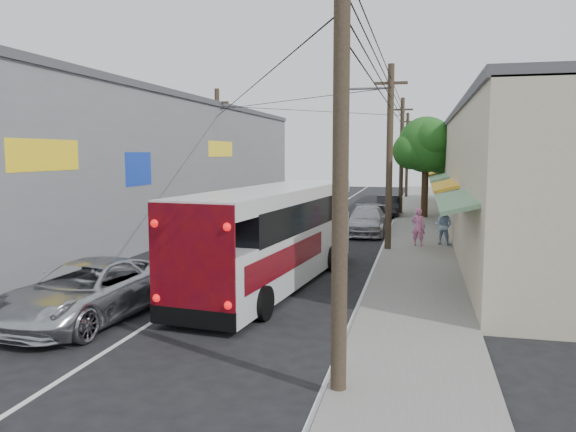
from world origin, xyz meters
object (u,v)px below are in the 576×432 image
object	(u,v)px
parked_car_far	(388,206)
parked_suv	(366,221)
coach_bus	(276,234)
parked_car_mid	(372,214)
pedestrian_far	(444,226)
jeepney	(88,291)
pedestrian_near	(418,227)

from	to	relation	value
parked_car_far	parked_suv	bearing A→B (deg)	-97.87
parked_suv	coach_bus	bearing A→B (deg)	-98.77
coach_bus	parked_car_mid	distance (m)	15.82
parked_car_far	pedestrian_far	distance (m)	12.69
parked_car_mid	pedestrian_far	bearing A→B (deg)	-63.77
jeepney	parked_car_far	xyz separation A→B (m)	(6.07, 26.00, -0.07)
parked_car_mid	parked_car_far	bearing A→B (deg)	81.35
parked_car_far	pedestrian_far	size ratio (longest dim) A/B	2.40
parked_car_far	pedestrian_far	world-z (taller)	pedestrian_far
coach_bus	jeepney	distance (m)	6.26
coach_bus	pedestrian_near	world-z (taller)	coach_bus
pedestrian_far	parked_suv	bearing A→B (deg)	-17.04
jeepney	parked_suv	size ratio (longest dim) A/B	1.10
pedestrian_far	jeepney	bearing A→B (deg)	79.54
coach_bus	parked_suv	size ratio (longest dim) A/B	2.25
parked_car_far	coach_bus	bearing A→B (deg)	-100.65
pedestrian_near	pedestrian_far	size ratio (longest dim) A/B	0.98
parked_suv	pedestrian_far	xyz separation A→B (m)	(3.80, -3.27, 0.27)
parked_car_mid	pedestrian_far	distance (m)	7.91
coach_bus	parked_car_far	world-z (taller)	coach_bus
coach_bus	jeepney	xyz separation A→B (m)	(-3.70, -4.97, -0.88)
jeepney	parked_car_mid	xyz separation A→B (m)	(5.50, 20.66, -0.07)
coach_bus	pedestrian_far	distance (m)	10.42
coach_bus	parked_car_mid	world-z (taller)	coach_bus
parked_suv	parked_car_mid	xyz separation A→B (m)	(0.00, 3.66, -0.04)
pedestrian_far	parked_car_mid	bearing A→B (deg)	-37.61
coach_bus	pedestrian_far	size ratio (longest dim) A/B	6.42
parked_car_far	pedestrian_near	size ratio (longest dim) A/B	2.44
coach_bus	parked_car_far	distance (m)	21.18
jeepney	pedestrian_near	distance (m)	15.47
parked_car_mid	jeepney	bearing A→B (deg)	-107.42
parked_car_far	jeepney	bearing A→B (deg)	-107.37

